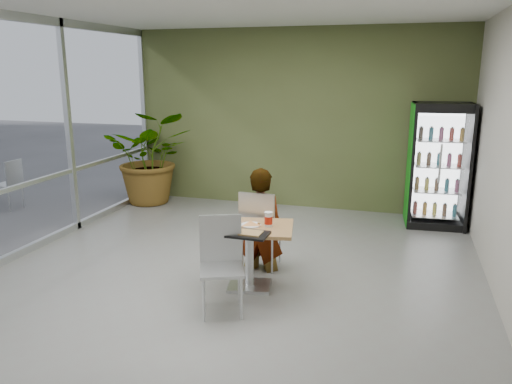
% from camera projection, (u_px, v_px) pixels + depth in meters
% --- Properties ---
extents(ground, '(7.00, 7.00, 0.00)m').
position_uv_depth(ground, '(230.00, 279.00, 6.07)').
color(ground, slate).
rests_on(ground, ground).
extents(room_envelope, '(6.00, 7.00, 3.20)m').
position_uv_depth(room_envelope, '(228.00, 149.00, 5.68)').
color(room_envelope, beige).
rests_on(room_envelope, ground).
extents(storefront_frame, '(0.10, 7.00, 3.20)m').
position_uv_depth(storefront_frame, '(12.00, 138.00, 6.52)').
color(storefront_frame, silver).
rests_on(storefront_frame, ground).
extents(dining_table, '(1.09, 0.86, 0.75)m').
position_uv_depth(dining_table, '(249.00, 244.00, 5.70)').
color(dining_table, '#B4794D').
rests_on(dining_table, ground).
extents(chair_far, '(0.46, 0.46, 1.03)m').
position_uv_depth(chair_far, '(259.00, 224.00, 6.21)').
color(chair_far, silver).
rests_on(chair_far, ground).
extents(chair_near, '(0.58, 0.58, 1.00)m').
position_uv_depth(chair_near, '(221.00, 256.00, 5.20)').
color(chair_near, silver).
rests_on(chair_near, ground).
extents(seated_woman, '(0.60, 0.39, 1.61)m').
position_uv_depth(seated_woman, '(260.00, 230.00, 6.28)').
color(seated_woman, black).
rests_on(seated_woman, ground).
extents(pizza_plate, '(0.32, 0.25, 0.03)m').
position_uv_depth(pizza_plate, '(251.00, 224.00, 5.67)').
color(pizza_plate, white).
rests_on(pizza_plate, dining_table).
extents(soda_cup, '(0.09, 0.09, 0.17)m').
position_uv_depth(soda_cup, '(268.00, 219.00, 5.63)').
color(soda_cup, white).
rests_on(soda_cup, dining_table).
extents(napkin_stack, '(0.16, 0.16, 0.02)m').
position_uv_depth(napkin_stack, '(214.00, 228.00, 5.55)').
color(napkin_stack, white).
rests_on(napkin_stack, dining_table).
extents(cafeteria_tray, '(0.44, 0.32, 0.02)m').
position_uv_depth(cafeteria_tray, '(248.00, 234.00, 5.33)').
color(cafeteria_tray, black).
rests_on(cafeteria_tray, dining_table).
extents(beverage_fridge, '(0.95, 0.76, 1.98)m').
position_uv_depth(beverage_fridge, '(438.00, 166.00, 7.93)').
color(beverage_fridge, black).
rests_on(beverage_fridge, ground).
extents(potted_plant, '(1.96, 1.83, 1.75)m').
position_uv_depth(potted_plant, '(151.00, 157.00, 9.36)').
color(potted_plant, '#2E6528').
rests_on(potted_plant, ground).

